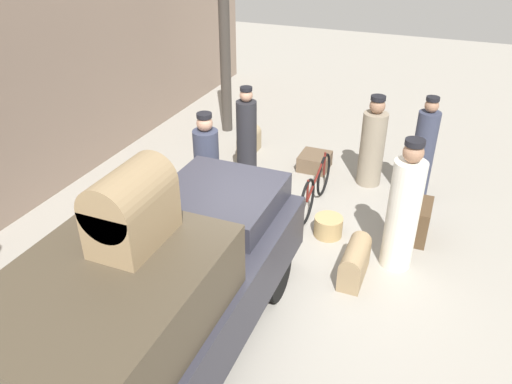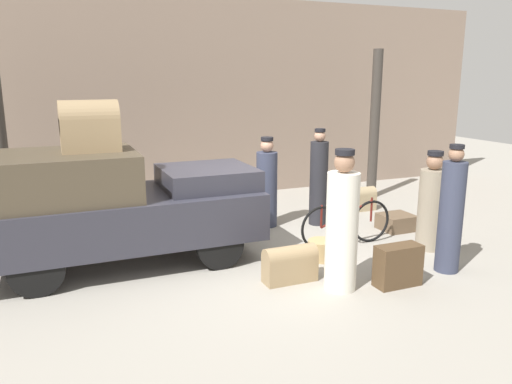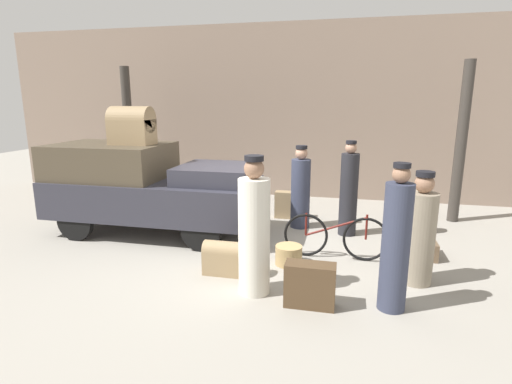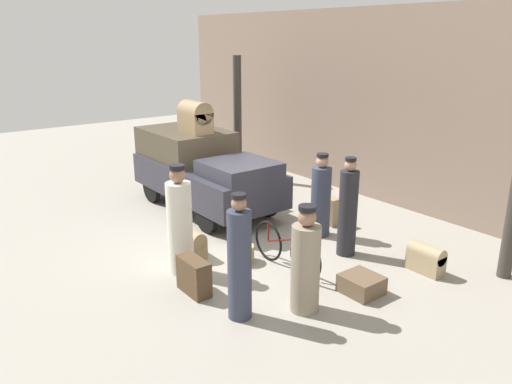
{
  "view_description": "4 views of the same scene",
  "coord_description": "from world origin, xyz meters",
  "px_view_note": "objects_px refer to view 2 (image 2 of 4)",
  "views": [
    {
      "loc": [
        -5.23,
        -2.02,
        4.33
      ],
      "look_at": [
        0.2,
        0.2,
        0.95
      ],
      "focal_mm": 35.0,
      "sensor_mm": 36.0,
      "label": 1
    },
    {
      "loc": [
        -2.8,
        -7.01,
        2.77
      ],
      "look_at": [
        0.2,
        0.2,
        0.95
      ],
      "focal_mm": 35.0,
      "sensor_mm": 36.0,
      "label": 2
    },
    {
      "loc": [
        1.75,
        -6.6,
        2.55
      ],
      "look_at": [
        0.2,
        0.2,
        0.95
      ],
      "focal_mm": 28.0,
      "sensor_mm": 36.0,
      "label": 3
    },
    {
      "loc": [
        7.52,
        -5.43,
        3.86
      ],
      "look_at": [
        0.2,
        0.2,
        0.95
      ],
      "focal_mm": 35.0,
      "sensor_mm": 36.0,
      "label": 4
    }
  ],
  "objects_px": {
    "trunk_wicker_pale": "(238,205)",
    "suitcase_tan_flat": "(398,266)",
    "porter_standing_middle": "(342,227)",
    "wicker_basket": "(322,250)",
    "trunk_barrel_dark": "(361,198)",
    "porter_lifting_near_truck": "(431,206)",
    "porter_carrying_trunk": "(267,186)",
    "conductor_in_dark_uniform": "(451,214)",
    "suitcase_small_leather": "(290,263)",
    "trunk_on_truck_roof": "(90,126)",
    "porter_with_bicycle": "(319,181)",
    "bicycle": "(347,224)",
    "trunk_umber_medium": "(396,222)",
    "truck": "(112,203)"
  },
  "relations": [
    {
      "from": "bicycle",
      "to": "suitcase_small_leather",
      "type": "xyz_separation_m",
      "value": [
        -1.54,
        -0.99,
        -0.11
      ]
    },
    {
      "from": "porter_carrying_trunk",
      "to": "porter_standing_middle",
      "type": "relative_size",
      "value": 0.9
    },
    {
      "from": "porter_with_bicycle",
      "to": "suitcase_tan_flat",
      "type": "height_order",
      "value": "porter_with_bicycle"
    },
    {
      "from": "porter_standing_middle",
      "to": "trunk_barrel_dark",
      "type": "height_order",
      "value": "porter_standing_middle"
    },
    {
      "from": "porter_carrying_trunk",
      "to": "trunk_barrel_dark",
      "type": "distance_m",
      "value": 2.35
    },
    {
      "from": "wicker_basket",
      "to": "porter_standing_middle",
      "type": "distance_m",
      "value": 1.3
    },
    {
      "from": "bicycle",
      "to": "trunk_umber_medium",
      "type": "height_order",
      "value": "bicycle"
    },
    {
      "from": "trunk_on_truck_roof",
      "to": "trunk_umber_medium",
      "type": "bearing_deg",
      "value": -2.33
    },
    {
      "from": "trunk_barrel_dark",
      "to": "porter_standing_middle",
      "type": "bearing_deg",
      "value": -127.93
    },
    {
      "from": "trunk_barrel_dark",
      "to": "conductor_in_dark_uniform",
      "type": "bearing_deg",
      "value": -103.09
    },
    {
      "from": "porter_carrying_trunk",
      "to": "porter_standing_middle",
      "type": "xyz_separation_m",
      "value": [
        -0.26,
        -3.02,
        0.09
      ]
    },
    {
      "from": "wicker_basket",
      "to": "porter_with_bicycle",
      "type": "bearing_deg",
      "value": 62.32
    },
    {
      "from": "wicker_basket",
      "to": "porter_lifting_near_truck",
      "type": "height_order",
      "value": "porter_lifting_near_truck"
    },
    {
      "from": "wicker_basket",
      "to": "suitcase_small_leather",
      "type": "relative_size",
      "value": 0.58
    },
    {
      "from": "conductor_in_dark_uniform",
      "to": "trunk_wicker_pale",
      "type": "distance_m",
      "value": 4.15
    },
    {
      "from": "trunk_barrel_dark",
      "to": "trunk_wicker_pale",
      "type": "distance_m",
      "value": 2.67
    },
    {
      "from": "truck",
      "to": "suitcase_small_leather",
      "type": "bearing_deg",
      "value": -36.89
    },
    {
      "from": "porter_with_bicycle",
      "to": "trunk_umber_medium",
      "type": "distance_m",
      "value": 1.62
    },
    {
      "from": "porter_standing_middle",
      "to": "suitcase_tan_flat",
      "type": "height_order",
      "value": "porter_standing_middle"
    },
    {
      "from": "wicker_basket",
      "to": "porter_carrying_trunk",
      "type": "xyz_separation_m",
      "value": [
        -0.06,
        1.97,
        0.61
      ]
    },
    {
      "from": "porter_lifting_near_truck",
      "to": "trunk_on_truck_roof",
      "type": "xyz_separation_m",
      "value": [
        -5.07,
        1.27,
        1.36
      ]
    },
    {
      "from": "porter_with_bicycle",
      "to": "porter_carrying_trunk",
      "type": "bearing_deg",
      "value": 164.41
    },
    {
      "from": "truck",
      "to": "trunk_on_truck_roof",
      "type": "height_order",
      "value": "trunk_on_truck_roof"
    },
    {
      "from": "suitcase_small_leather",
      "to": "trunk_on_truck_roof",
      "type": "xyz_separation_m",
      "value": [
        -2.37,
        1.6,
        1.82
      ]
    },
    {
      "from": "conductor_in_dark_uniform",
      "to": "suitcase_tan_flat",
      "type": "distance_m",
      "value": 1.17
    },
    {
      "from": "porter_lifting_near_truck",
      "to": "porter_with_bicycle",
      "type": "relative_size",
      "value": 0.89
    },
    {
      "from": "bicycle",
      "to": "porter_lifting_near_truck",
      "type": "distance_m",
      "value": 1.38
    },
    {
      "from": "porter_carrying_trunk",
      "to": "porter_standing_middle",
      "type": "distance_m",
      "value": 3.03
    },
    {
      "from": "trunk_barrel_dark",
      "to": "porter_carrying_trunk",
      "type": "bearing_deg",
      "value": -173.63
    },
    {
      "from": "bicycle",
      "to": "conductor_in_dark_uniform",
      "type": "xyz_separation_m",
      "value": [
        0.75,
        -1.51,
        0.48
      ]
    },
    {
      "from": "wicker_basket",
      "to": "suitcase_tan_flat",
      "type": "xyz_separation_m",
      "value": [
        0.45,
        -1.26,
        0.13
      ]
    },
    {
      "from": "porter_lifting_near_truck",
      "to": "suitcase_small_leather",
      "type": "bearing_deg",
      "value": -172.93
    },
    {
      "from": "porter_carrying_trunk",
      "to": "suitcase_small_leather",
      "type": "distance_m",
      "value": 2.71
    },
    {
      "from": "porter_carrying_trunk",
      "to": "trunk_wicker_pale",
      "type": "relative_size",
      "value": 2.84
    },
    {
      "from": "porter_lifting_near_truck",
      "to": "porter_carrying_trunk",
      "type": "height_order",
      "value": "porter_carrying_trunk"
    },
    {
      "from": "bicycle",
      "to": "suitcase_small_leather",
      "type": "distance_m",
      "value": 1.83
    },
    {
      "from": "wicker_basket",
      "to": "trunk_barrel_dark",
      "type": "relative_size",
      "value": 0.69
    },
    {
      "from": "conductor_in_dark_uniform",
      "to": "trunk_on_truck_roof",
      "type": "height_order",
      "value": "trunk_on_truck_roof"
    },
    {
      "from": "wicker_basket",
      "to": "porter_with_bicycle",
      "type": "distance_m",
      "value": 2.05
    },
    {
      "from": "suitcase_tan_flat",
      "to": "trunk_on_truck_roof",
      "type": "xyz_separation_m",
      "value": [
        -3.65,
        2.28,
        1.8
      ]
    },
    {
      "from": "porter_lifting_near_truck",
      "to": "trunk_umber_medium",
      "type": "relative_size",
      "value": 2.78
    },
    {
      "from": "porter_lifting_near_truck",
      "to": "porter_carrying_trunk",
      "type": "relative_size",
      "value": 0.96
    },
    {
      "from": "trunk_barrel_dark",
      "to": "trunk_umber_medium",
      "type": "bearing_deg",
      "value": -97.2
    },
    {
      "from": "trunk_barrel_dark",
      "to": "suitcase_small_leather",
      "type": "height_order",
      "value": "suitcase_small_leather"
    },
    {
      "from": "suitcase_small_leather",
      "to": "porter_standing_middle",
      "type": "bearing_deg",
      "value": -42.68
    },
    {
      "from": "wicker_basket",
      "to": "conductor_in_dark_uniform",
      "type": "distance_m",
      "value": 1.95
    },
    {
      "from": "bicycle",
      "to": "porter_with_bicycle",
      "type": "bearing_deg",
      "value": 81.68
    },
    {
      "from": "truck",
      "to": "wicker_basket",
      "type": "height_order",
      "value": "truck"
    },
    {
      "from": "trunk_wicker_pale",
      "to": "suitcase_tan_flat",
      "type": "bearing_deg",
      "value": -77.22
    },
    {
      "from": "trunk_on_truck_roof",
      "to": "porter_with_bicycle",
      "type": "bearing_deg",
      "value": 9.43
    }
  ]
}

